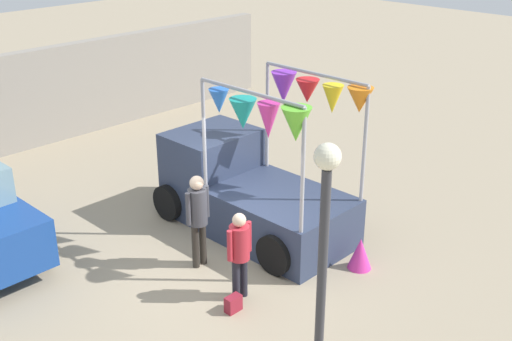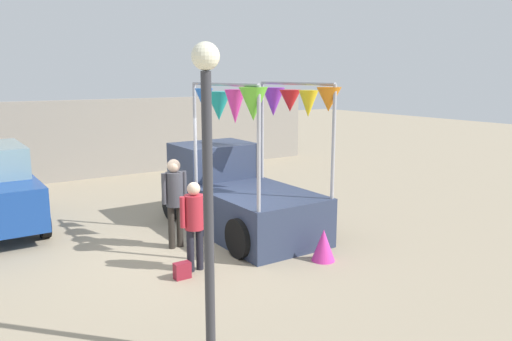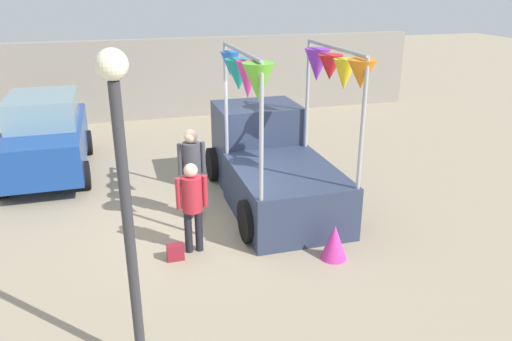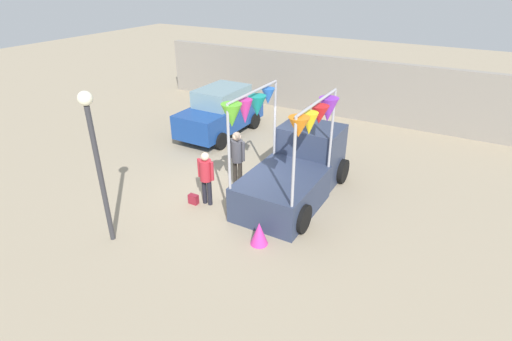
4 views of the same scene
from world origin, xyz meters
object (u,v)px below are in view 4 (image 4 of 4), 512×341
object	(u,v)px
vendor_truck	(297,165)
folded_kite_bundle_magenta	(259,233)
person_customer	(206,174)
handbag	(193,199)
street_lamp	(95,148)
parked_car	(221,111)
person_vendor	(237,154)

from	to	relation	value
vendor_truck	folded_kite_bundle_magenta	bearing A→B (deg)	-84.57
vendor_truck	folded_kite_bundle_magenta	world-z (taller)	vendor_truck
person_customer	folded_kite_bundle_magenta	world-z (taller)	person_customer
vendor_truck	person_customer	world-z (taller)	vendor_truck
handbag	street_lamp	bearing A→B (deg)	-107.11
parked_car	person_customer	xyz separation A→B (m)	(2.69, -4.68, 0.01)
person_customer	folded_kite_bundle_magenta	xyz separation A→B (m)	(2.20, -0.89, -0.66)
parked_car	folded_kite_bundle_magenta	world-z (taller)	parked_car
vendor_truck	street_lamp	distance (m)	5.50
handbag	street_lamp	distance (m)	3.38
street_lamp	handbag	bearing A→B (deg)	72.89
handbag	vendor_truck	bearing A→B (deg)	41.06
vendor_truck	handbag	bearing A→B (deg)	-138.94
handbag	folded_kite_bundle_magenta	distance (m)	2.64
parked_car	handbag	xyz separation A→B (m)	(2.34, -4.88, -0.80)
vendor_truck	street_lamp	world-z (taller)	street_lamp
parked_car	handbag	bearing A→B (deg)	-64.33
vendor_truck	person_customer	distance (m)	2.64
handbag	person_customer	bearing A→B (deg)	29.74
parked_car	handbag	size ratio (longest dim) A/B	14.29
parked_car	handbag	distance (m)	5.47
handbag	folded_kite_bundle_magenta	bearing A→B (deg)	-15.24
folded_kite_bundle_magenta	person_customer	bearing A→B (deg)	157.86
parked_car	person_vendor	xyz separation A→B (m)	(2.91, -3.39, 0.15)
person_customer	folded_kite_bundle_magenta	bearing A→B (deg)	-22.14
vendor_truck	parked_car	bearing A→B (deg)	148.12
person_vendor	parked_car	bearing A→B (deg)	130.62
person_vendor	folded_kite_bundle_magenta	size ratio (longest dim) A/B	2.99
street_lamp	parked_car	bearing A→B (deg)	102.69
person_vendor	folded_kite_bundle_magenta	xyz separation A→B (m)	(1.98, -2.18, -0.79)
person_customer	street_lamp	world-z (taller)	street_lamp
person_vendor	handbag	xyz separation A→B (m)	(-0.57, -1.48, -0.95)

